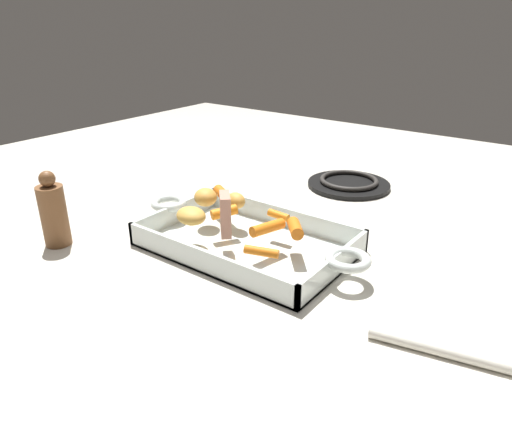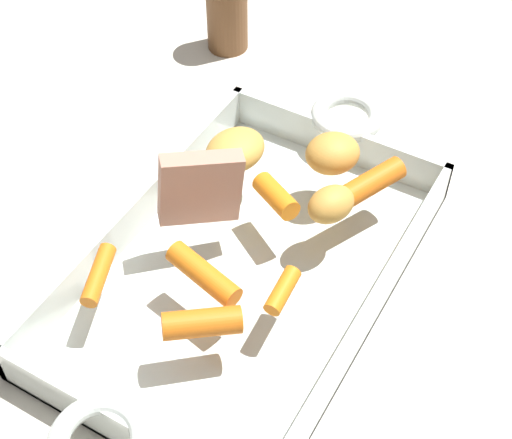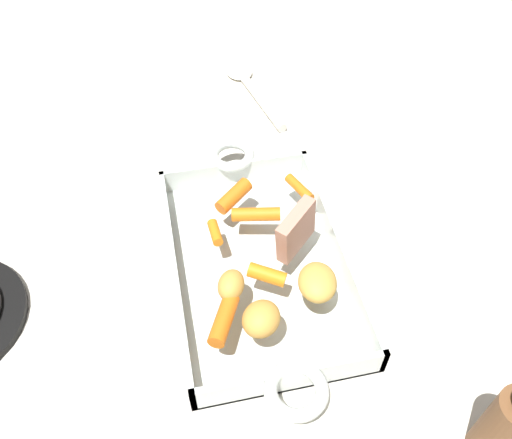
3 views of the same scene
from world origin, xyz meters
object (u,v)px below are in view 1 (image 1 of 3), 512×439
object	(u,v)px
roast_slice_outer	(225,214)
potato_golden_large	(206,197)
baby_carrot_southwest	(267,228)
stove_burner_rear	(349,183)
baby_carrot_short	(223,213)
baby_carrot_northeast	(278,215)
potato_halved	(236,201)
serving_spoon	(483,361)
baby_carrot_center_right	(261,252)
baby_carrot_center_left	(295,228)
roasting_dish	(247,241)
pepper_mill	(53,213)
potato_whole	(191,216)
baby_carrot_southeast	(224,196)

from	to	relation	value
roast_slice_outer	potato_golden_large	xyz separation A→B (m)	(0.11, -0.07, -0.02)
baby_carrot_southwest	stove_burner_rear	xyz separation A→B (m)	(0.05, -0.43, -0.05)
baby_carrot_southwest	baby_carrot_short	bearing A→B (deg)	-2.48
baby_carrot_northeast	baby_carrot_short	size ratio (longest dim) A/B	0.84
stove_burner_rear	potato_halved	bearing A→B (deg)	80.01
serving_spoon	baby_carrot_northeast	bearing A→B (deg)	149.52
baby_carrot_center_right	potato_halved	xyz separation A→B (m)	(0.16, -0.13, 0.01)
roast_slice_outer	baby_carrot_short	xyz separation A→B (m)	(0.04, -0.05, -0.02)
potato_halved	baby_carrot_center_left	bearing A→B (deg)	168.42
roasting_dish	potato_halved	size ratio (longest dim) A/B	10.80
roast_slice_outer	pepper_mill	xyz separation A→B (m)	(0.29, 0.15, -0.02)
stove_burner_rear	potato_whole	bearing A→B (deg)	80.06
baby_carrot_southeast	serving_spoon	bearing A→B (deg)	164.89
potato_whole	baby_carrot_southwest	bearing A→B (deg)	-159.41
roast_slice_outer	baby_carrot_northeast	size ratio (longest dim) A/B	1.68
serving_spoon	baby_carrot_center_left	bearing A→B (deg)	152.17
potato_golden_large	stove_burner_rear	world-z (taller)	potato_golden_large
roast_slice_outer	serving_spoon	xyz separation A→B (m)	(-0.44, 0.03, -0.08)
baby_carrot_center_left	pepper_mill	distance (m)	0.44
stove_burner_rear	roast_slice_outer	bearing A→B (deg)	88.71
potato_halved	baby_carrot_southeast	bearing A→B (deg)	-20.99
roasting_dish	baby_carrot_southeast	xyz separation A→B (m)	(0.11, -0.07, 0.05)
baby_carrot_southeast	stove_burner_rear	xyz separation A→B (m)	(-0.11, -0.35, -0.05)
roasting_dish	potato_halved	world-z (taller)	potato_halved
baby_carrot_northeast	baby_carrot_center_left	world-z (taller)	baby_carrot_center_left
baby_carrot_short	pepper_mill	bearing A→B (deg)	38.68
roasting_dish	baby_carrot_southeast	distance (m)	0.13
roasting_dish	potato_halved	distance (m)	0.09
roasting_dish	potato_halved	xyz separation A→B (m)	(0.06, -0.05, 0.05)
baby_carrot_center_left	potato_whole	bearing A→B (deg)	23.18
baby_carrot_northeast	baby_carrot_southwest	distance (m)	0.06
roasting_dish	baby_carrot_northeast	xyz separation A→B (m)	(-0.03, -0.05, 0.04)
baby_carrot_center_right	potato_halved	size ratio (longest dim) A/B	1.24
baby_carrot_center_left	pepper_mill	world-z (taller)	pepper_mill
baby_carrot_short	stove_burner_rear	size ratio (longest dim) A/B	0.24
stove_burner_rear	pepper_mill	world-z (taller)	pepper_mill
roast_slice_outer	baby_carrot_northeast	xyz separation A→B (m)	(-0.04, -0.10, -0.03)
baby_carrot_southwest	serving_spoon	size ratio (longest dim) A/B	0.29
baby_carrot_center_right	stove_burner_rear	xyz separation A→B (m)	(0.09, -0.50, -0.05)
baby_carrot_center_right	stove_burner_rear	world-z (taller)	baby_carrot_center_right
roast_slice_outer	potato_halved	size ratio (longest dim) A/B	1.55
stove_burner_rear	baby_carrot_short	bearing A→B (deg)	82.55
baby_carrot_southwest	baby_carrot_southeast	bearing A→B (deg)	-24.78
roast_slice_outer	baby_carrot_center_right	size ratio (longest dim) A/B	1.25
baby_carrot_northeast	baby_carrot_center_left	size ratio (longest dim) A/B	0.68
baby_carrot_northeast	baby_carrot_southeast	distance (m)	0.14
potato_halved	serving_spoon	world-z (taller)	potato_halved
baby_carrot_southwest	baby_carrot_center_left	bearing A→B (deg)	-149.07
potato_halved	stove_burner_rear	size ratio (longest dim) A/B	0.22
roasting_dish	baby_carrot_center_right	bearing A→B (deg)	138.35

